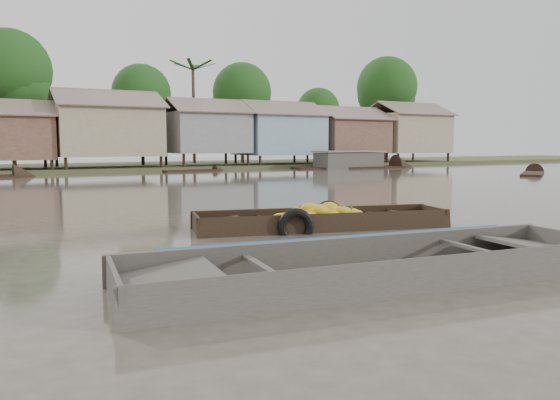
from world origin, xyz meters
name	(u,v)px	position (x,y,z in m)	size (l,w,h in m)	color
ground	(297,250)	(0.00, 0.00, 0.00)	(120.00, 120.00, 0.00)	#474136
riverbank	(108,126)	(3.03, 31.86, 3.07)	(120.00, 12.47, 10.22)	#384723
banana_boat	(318,221)	(1.64, 1.89, 0.16)	(5.82, 2.64, 0.81)	black
viewer_boat	(380,274)	(-0.01, -2.31, 0.06)	(7.43, 2.74, 0.58)	#3F3B36
distant_boats	(280,167)	(12.72, 24.19, 0.23)	(47.50, 15.26, 1.38)	black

